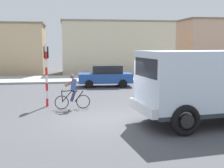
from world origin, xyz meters
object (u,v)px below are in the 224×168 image
(cyclist, at_px, (73,91))
(traffic_light_pole, at_px, (46,66))
(pedestrian_near_kerb, at_px, (158,75))
(car_red_near, at_px, (186,74))
(car_white_mid, at_px, (106,76))
(truck_foreground, at_px, (206,82))

(cyclist, bearing_deg, traffic_light_pole, 144.31)
(pedestrian_near_kerb, bearing_deg, car_red_near, 16.83)
(car_red_near, bearing_deg, traffic_light_pole, -146.05)
(car_white_mid, distance_m, pedestrian_near_kerb, 3.94)
(traffic_light_pole, xyz_separation_m, car_red_near, (10.30, 6.93, -1.25))
(car_red_near, xyz_separation_m, pedestrian_near_kerb, (-2.49, -0.75, 0.03))
(cyclist, height_order, pedestrian_near_kerb, cyclist)
(cyclist, distance_m, traffic_light_pole, 1.99)
(car_white_mid, relative_size, pedestrian_near_kerb, 2.51)
(cyclist, relative_size, car_white_mid, 0.43)
(cyclist, height_order, car_red_near, cyclist)
(truck_foreground, xyz_separation_m, car_white_mid, (-2.52, 11.34, -0.85))
(cyclist, bearing_deg, car_red_near, 41.07)
(car_red_near, relative_size, pedestrian_near_kerb, 2.62)
(cyclist, distance_m, car_white_mid, 8.17)
(truck_foreground, relative_size, car_white_mid, 1.40)
(cyclist, bearing_deg, car_white_mid, 71.17)
(truck_foreground, distance_m, cyclist, 6.35)
(car_white_mid, bearing_deg, traffic_light_pole, -119.94)
(traffic_light_pole, bearing_deg, truck_foreground, -35.14)
(traffic_light_pole, xyz_separation_m, pedestrian_near_kerb, (7.81, 6.18, -1.22))
(car_red_near, bearing_deg, car_white_mid, -178.87)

